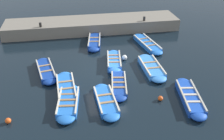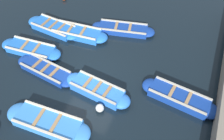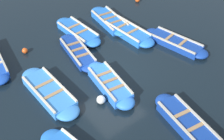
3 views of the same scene
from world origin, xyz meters
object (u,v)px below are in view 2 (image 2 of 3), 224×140
(boat_far_corner, at_px, (123,29))
(boat_outer_left, at_px, (179,98))
(boat_tucked, at_px, (46,70))
(boat_stern_in, at_px, (77,33))
(boat_bow_out, at_px, (48,123))
(boat_near_quay, at_px, (54,28))
(boat_drifting, at_px, (97,90))
(buoy_white_drifting, at_px, (100,108))
(boat_centre, at_px, (31,49))

(boat_far_corner, bearing_deg, boat_outer_left, -42.45)
(boat_tucked, bearing_deg, boat_stern_in, 87.23)
(boat_bow_out, relative_size, boat_near_quay, 1.08)
(boat_drifting, bearing_deg, boat_stern_in, 129.18)
(boat_drifting, height_order, buoy_white_drifting, boat_drifting)
(boat_drifting, distance_m, boat_far_corner, 4.36)
(boat_outer_left, distance_m, boat_near_quay, 7.65)
(boat_drifting, bearing_deg, boat_tucked, 175.38)
(boat_drifting, distance_m, boat_centre, 4.31)
(buoy_white_drifting, bearing_deg, boat_tucked, 162.21)
(boat_far_corner, distance_m, buoy_white_drifting, 5.21)
(boat_near_quay, bearing_deg, boat_drifting, -38.00)
(boat_outer_left, bearing_deg, boat_centre, 177.87)
(boat_tucked, xyz_separation_m, boat_outer_left, (6.10, 0.68, 0.04))
(boat_drifting, bearing_deg, buoy_white_drifting, -60.11)
(boat_bow_out, bearing_deg, boat_drifting, 61.79)
(boat_tucked, distance_m, boat_centre, 1.72)
(boat_near_quay, relative_size, boat_centre, 1.02)
(boat_outer_left, height_order, boat_far_corner, boat_outer_left)
(boat_near_quay, distance_m, boat_centre, 1.92)
(boat_tucked, relative_size, boat_drifting, 1.02)
(boat_stern_in, distance_m, boat_far_corner, 2.49)
(boat_stern_in, distance_m, boat_outer_left, 6.37)
(boat_tucked, relative_size, boat_stern_in, 0.94)
(boat_stern_in, xyz_separation_m, boat_drifting, (2.57, -3.16, 0.02))
(boat_tucked, relative_size, boat_outer_left, 0.95)
(boat_bow_out, distance_m, boat_far_corner, 6.57)
(boat_tucked, height_order, boat_far_corner, boat_far_corner)
(boat_near_quay, relative_size, buoy_white_drifting, 9.49)
(boat_far_corner, height_order, buoy_white_drifting, boat_far_corner)
(boat_drifting, bearing_deg, boat_far_corner, 95.12)
(boat_centre, bearing_deg, boat_stern_in, 51.57)
(boat_stern_in, bearing_deg, boat_drifting, -50.82)
(buoy_white_drifting, bearing_deg, boat_far_corner, 99.37)
(boat_tucked, bearing_deg, boat_centre, 146.19)
(boat_outer_left, height_order, boat_near_quay, boat_outer_left)
(boat_near_quay, xyz_separation_m, boat_centre, (-0.20, -1.91, -0.01))
(boat_centre, relative_size, buoy_white_drifting, 9.28)
(boat_stern_in, relative_size, buoy_white_drifting, 9.83)
(boat_outer_left, bearing_deg, boat_far_corner, 137.55)
(boat_drifting, bearing_deg, boat_outer_left, 14.86)
(boat_outer_left, bearing_deg, boat_near_quay, 163.38)
(boat_drifting, xyz_separation_m, boat_far_corner, (-0.39, 4.35, -0.04))
(boat_centre, height_order, buoy_white_drifting, boat_centre)
(boat_stern_in, xyz_separation_m, boat_far_corner, (2.18, 1.19, -0.02))
(boat_centre, bearing_deg, buoy_white_drifting, -23.23)
(boat_near_quay, bearing_deg, boat_outer_left, -16.62)
(boat_drifting, xyz_separation_m, boat_near_quay, (-3.95, 3.08, -0.03))
(boat_tucked, distance_m, boat_near_quay, 3.12)
(boat_tucked, distance_m, boat_far_corner, 4.74)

